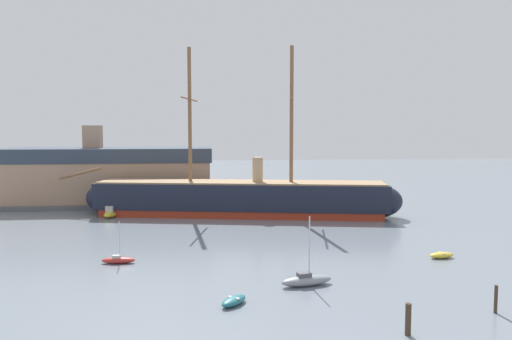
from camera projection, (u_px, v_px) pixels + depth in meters
The scene contains 10 objects.
tall_ship at pixel (240, 198), 82.29m from camera, with size 57.83×16.67×28.05m.
dinghy_foreground_left at pixel (234, 301), 40.64m from camera, with size 2.83×3.03×0.68m.
sailboat_near_centre at pixel (306, 280), 45.62m from camera, with size 5.20×2.47×6.51m.
sailboat_mid_left at pixel (118, 260), 53.19m from camera, with size 3.62×1.21×4.66m.
dinghy_mid_right at pixel (442, 255), 55.36m from camera, with size 3.00×1.59×0.68m.
motorboat_far_left at pixel (111, 213), 81.13m from camera, with size 2.70×4.87×1.93m.
motorboat_distant_centre at pixel (275, 201), 96.07m from camera, with size 2.00×3.12×1.22m.
mooring_piling_nearest at pixel (496, 299), 38.76m from camera, with size 0.27×0.27×2.26m, color #423323.
mooring_piling_left_pair at pixel (408, 319), 34.59m from camera, with size 0.42×0.42×2.31m, color #423323.
dockside_warehouse_left at pixel (111, 176), 94.97m from camera, with size 41.79×15.20×15.24m.
Camera 1 is at (-10.60, -28.11, 14.56)m, focal length 34.43 mm.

